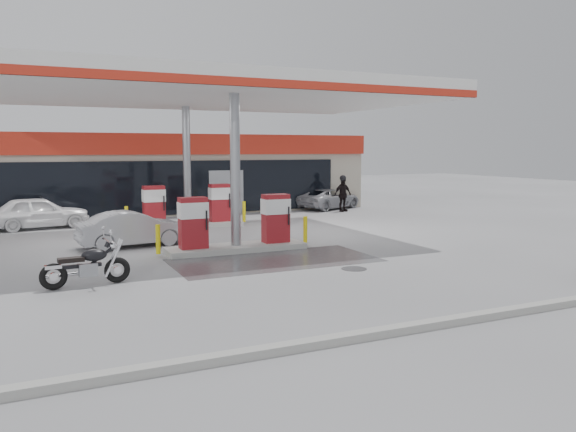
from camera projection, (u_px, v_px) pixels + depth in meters
name	position (u px, v px, depth m)	size (l,w,h in m)	color
ground	(259.00, 262.00, 16.32)	(90.00, 90.00, 0.00)	gray
wet_patch	(275.00, 260.00, 16.53)	(6.00, 3.00, 0.00)	#4C4C4F
drain_cover	(354.00, 269.00, 15.35)	(0.70, 0.70, 0.01)	#38383A
kerb	(405.00, 329.00, 10.00)	(28.00, 0.25, 0.15)	gray
store_building	(150.00, 172.00, 30.45)	(22.00, 8.22, 4.00)	#BAB19C
canopy	(207.00, 93.00, 20.20)	(16.00, 10.02, 5.51)	silver
pump_island_near	(236.00, 229.00, 18.04)	(5.14, 1.30, 1.78)	#9E9E99
pump_island_far	(188.00, 210.00, 23.45)	(5.14, 1.30, 1.78)	#9E9E99
parked_motorcycle	(87.00, 267.00, 13.37)	(2.10, 0.80, 1.08)	black
sedan_white	(39.00, 212.00, 23.08)	(1.58, 3.93, 1.34)	white
attendant	(221.00, 205.00, 25.08)	(0.77, 0.60, 1.58)	#515156
hatchback_silver	(133.00, 229.00, 18.85)	(1.26, 3.63, 1.20)	#A0A2A8
parked_car_right	(329.00, 199.00, 30.80)	(1.83, 3.97, 1.10)	#ACADB4
biker_walking	(343.00, 194.00, 29.35)	(1.06, 0.44, 1.80)	black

